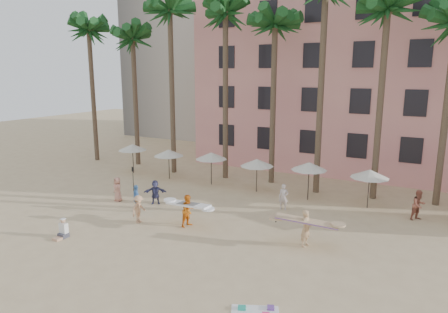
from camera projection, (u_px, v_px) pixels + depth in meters
ground at (170, 262)px, 18.96m from camera, size 120.00×120.00×0.00m
pink_hotel at (398, 82)px, 36.46m from camera, size 35.00×14.00×16.00m
palm_row at (292, 14)px, 28.96m from camera, size 44.40×5.40×16.30m
umbrella_row at (233, 159)px, 30.64m from camera, size 22.50×2.70×2.73m
beach_towel at (256, 312)px, 14.99m from camera, size 2.05×1.65×0.14m
carrier_yellow at (306, 226)px, 20.52m from camera, size 3.23×1.33×1.96m
carrier_white at (188, 210)px, 23.24m from camera, size 2.90×1.06×1.90m
beachgoers at (207, 199)px, 25.68m from camera, size 19.78×9.55×1.88m
paddle at (133, 178)px, 28.66m from camera, size 0.18×0.04×2.23m
seated_man at (63, 231)px, 21.74m from camera, size 0.47×0.82×1.06m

